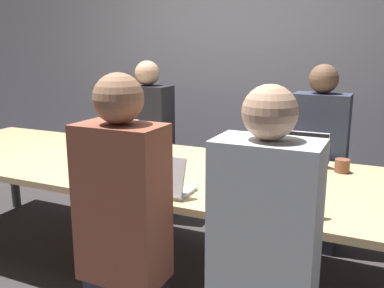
{
  "coord_description": "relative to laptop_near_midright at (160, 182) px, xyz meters",
  "views": [
    {
      "loc": [
        1.47,
        -2.4,
        1.53
      ],
      "look_at": [
        0.31,
        0.1,
        0.89
      ],
      "focal_mm": 40.0,
      "sensor_mm": 36.0,
      "label": 1
    }
  ],
  "objects": [
    {
      "name": "bottle_near_midright",
      "position": [
        -0.25,
        0.13,
        0.05
      ],
      "size": [
        0.08,
        0.08,
        0.27
      ],
      "color": "#ADD1E0",
      "rests_on": "conference_table"
    },
    {
      "name": "ground_plane",
      "position": [
        -0.38,
        0.47,
        -0.8
      ],
      "size": [
        24.0,
        24.0,
        0.0
      ],
      "primitive_type": "plane",
      "color": "#383333"
    },
    {
      "name": "laptop_near_right",
      "position": [
        0.67,
        0.04,
        0.01
      ],
      "size": [
        0.31,
        0.26,
        0.26
      ],
      "rotation": [
        0.0,
        0.0,
        3.14
      ],
      "color": "#333338",
      "rests_on": "conference_table"
    },
    {
      "name": "laptop_near_midright",
      "position": [
        0.0,
        0.0,
        0.0
      ],
      "size": [
        0.33,
        0.22,
        0.22
      ],
      "rotation": [
        0.0,
        0.0,
        3.14
      ],
      "color": "#B7B7BC",
      "rests_on": "conference_table"
    },
    {
      "name": "cup_far_right",
      "position": [
        0.86,
        0.84,
        -0.02
      ],
      "size": [
        0.09,
        0.09,
        0.09
      ],
      "color": "brown",
      "rests_on": "conference_table"
    },
    {
      "name": "laptop_far_right",
      "position": [
        0.6,
        0.86,
        0.0
      ],
      "size": [
        0.32,
        0.24,
        0.24
      ],
      "color": "silver",
      "rests_on": "conference_table"
    },
    {
      "name": "bottle_far_right",
      "position": [
        0.32,
        0.69,
        0.03
      ],
      "size": [
        0.07,
        0.07,
        0.23
      ],
      "color": "black",
      "rests_on": "conference_table"
    },
    {
      "name": "curtain_wall",
      "position": [
        -0.38,
        2.39,
        0.6
      ],
      "size": [
        12.0,
        0.06,
        2.8
      ],
      "color": "#9999A3",
      "rests_on": "ground_plane"
    },
    {
      "name": "person_near_right",
      "position": [
        0.7,
        -0.43,
        -0.13
      ],
      "size": [
        0.4,
        0.24,
        1.4
      ],
      "rotation": [
        0.0,
        0.0,
        3.14
      ],
      "color": "#2D2D38",
      "rests_on": "ground_plane"
    },
    {
      "name": "stapler",
      "position": [
        -0.15,
        0.31,
        -0.04
      ],
      "size": [
        0.08,
        0.16,
        0.05
      ],
      "rotation": [
        0.0,
        0.0,
        -0.23
      ],
      "color": "black",
      "rests_on": "conference_table"
    },
    {
      "name": "laptop_far_midleft",
      "position": [
        -0.79,
        0.83,
        0.0
      ],
      "size": [
        0.31,
        0.24,
        0.23
      ],
      "color": "silver",
      "rests_on": "conference_table"
    },
    {
      "name": "person_near_midright",
      "position": [
        0.02,
        -0.39,
        -0.11
      ],
      "size": [
        0.4,
        0.24,
        1.42
      ],
      "rotation": [
        0.0,
        0.0,
        3.14
      ],
      "color": "#2D2D38",
      "rests_on": "ground_plane"
    },
    {
      "name": "conference_table",
      "position": [
        -0.38,
        0.47,
        -0.12
      ],
      "size": [
        3.8,
        1.22,
        0.74
      ],
      "color": "#D6B77F",
      "rests_on": "ground_plane"
    },
    {
      "name": "person_far_midleft",
      "position": [
        -0.81,
        1.26,
        -0.12
      ],
      "size": [
        0.4,
        0.24,
        1.4
      ],
      "color": "#2D2D38",
      "rests_on": "ground_plane"
    },
    {
      "name": "cup_far_midleft",
      "position": [
        -1.05,
        0.78,
        -0.03
      ],
      "size": [
        0.07,
        0.07,
        0.08
      ],
      "color": "brown",
      "rests_on": "conference_table"
    },
    {
      "name": "person_far_right",
      "position": [
        0.65,
        1.26,
        -0.13
      ],
      "size": [
        0.4,
        0.24,
        1.4
      ],
      "color": "#2D2D38",
      "rests_on": "ground_plane"
    }
  ]
}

